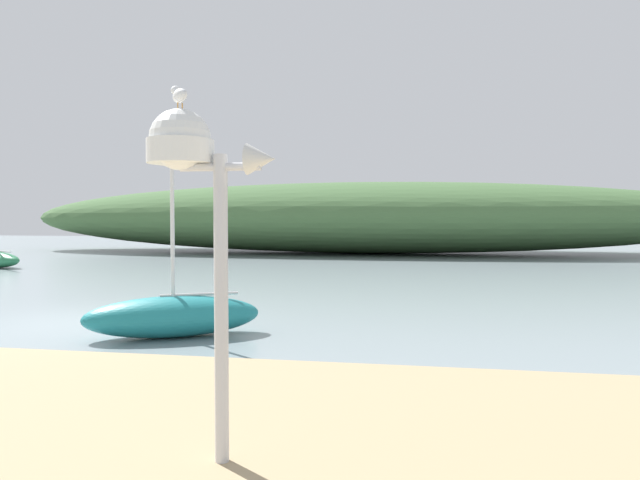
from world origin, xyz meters
TOP-DOWN VIEW (x-y plane):
  - ground_plane at (0.00, 0.00)m, footprint 120.00×120.00m
  - distant_hill at (3.37, 27.12)m, footprint 48.22×12.17m
  - mast_structure at (5.22, -7.01)m, footprint 1.11×0.57m
  - seagull_on_radar at (5.11, -7.00)m, footprint 0.25×0.24m
  - sailboat_off_point at (2.45, -1.31)m, footprint 3.48×2.58m

SIDE VIEW (x-z plane):
  - ground_plane at x=0.00m, z-range 0.00..0.00m
  - sailboat_off_point at x=2.45m, z-range -1.49..2.30m
  - distant_hill at x=3.37m, z-range 0.00..4.78m
  - mast_structure at x=5.22m, z-range 1.20..4.21m
  - seagull_on_radar at x=5.11m, z-range 3.22..3.43m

